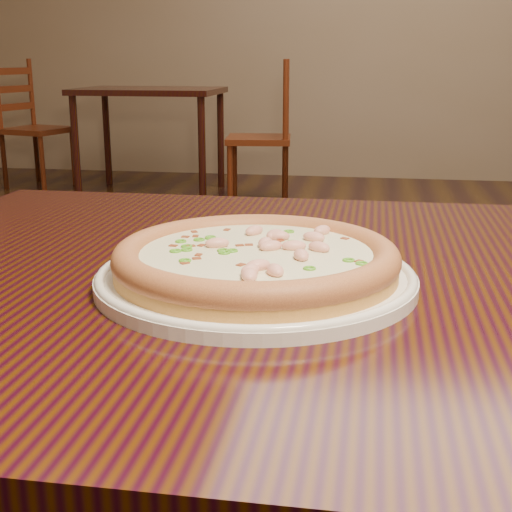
% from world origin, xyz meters
% --- Properties ---
extents(ground, '(9.00, 9.00, 0.00)m').
position_xyz_m(ground, '(0.00, 0.00, 0.00)').
color(ground, black).
extents(hero_table, '(1.20, 0.80, 0.75)m').
position_xyz_m(hero_table, '(-0.13, -0.71, 0.65)').
color(hero_table, black).
rests_on(hero_table, ground).
extents(plate, '(0.31, 0.31, 0.02)m').
position_xyz_m(plate, '(-0.25, -0.76, 0.76)').
color(plate, white).
rests_on(plate, hero_table).
extents(pizza, '(0.28, 0.28, 0.03)m').
position_xyz_m(pizza, '(-0.25, -0.76, 0.78)').
color(pizza, tan).
rests_on(pizza, plate).
extents(bg_table_left, '(1.00, 0.70, 0.75)m').
position_xyz_m(bg_table_left, '(-1.74, 3.57, 0.65)').
color(bg_table_left, black).
rests_on(bg_table_left, ground).
extents(chair_a, '(0.51, 0.51, 0.95)m').
position_xyz_m(chair_a, '(-2.72, 3.67, 0.44)').
color(chair_a, '#562510').
rests_on(chair_a, ground).
extents(chair_b, '(0.46, 0.46, 0.95)m').
position_xyz_m(chair_b, '(-0.86, 3.32, 0.44)').
color(chair_b, '#562510').
rests_on(chair_b, ground).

